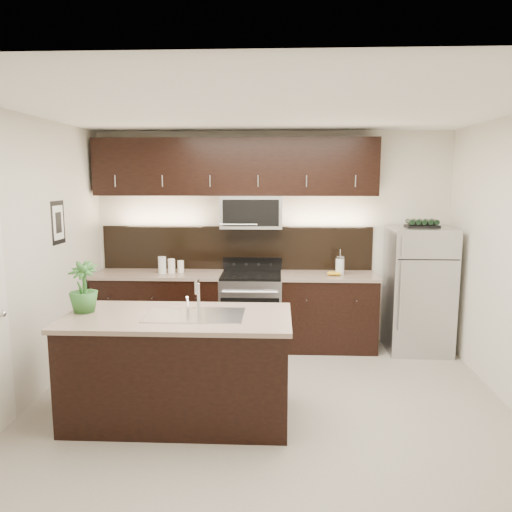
# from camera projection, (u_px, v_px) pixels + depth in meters

# --- Properties ---
(ground) EXTENTS (4.50, 4.50, 0.00)m
(ground) POSITION_uv_depth(u_px,v_px,m) (268.00, 406.00, 4.67)
(ground) COLOR gray
(ground) RESTS_ON ground
(room_walls) EXTENTS (4.52, 4.02, 2.71)m
(room_walls) POSITION_uv_depth(u_px,v_px,m) (256.00, 226.00, 4.38)
(room_walls) COLOR beige
(room_walls) RESTS_ON ground
(counter_run) EXTENTS (3.51, 0.65, 0.94)m
(counter_run) POSITION_uv_depth(u_px,v_px,m) (235.00, 310.00, 6.29)
(counter_run) COLOR black
(counter_run) RESTS_ON ground
(upper_fixtures) EXTENTS (3.49, 0.40, 1.66)m
(upper_fixtures) POSITION_uv_depth(u_px,v_px,m) (237.00, 176.00, 6.17)
(upper_fixtures) COLOR black
(upper_fixtures) RESTS_ON counter_run
(island) EXTENTS (1.96, 0.96, 0.94)m
(island) POSITION_uv_depth(u_px,v_px,m) (179.00, 367.00, 4.39)
(island) COLOR black
(island) RESTS_ON ground
(sink_faucet) EXTENTS (0.84, 0.50, 0.28)m
(sink_faucet) POSITION_uv_depth(u_px,v_px,m) (195.00, 313.00, 4.32)
(sink_faucet) COLOR silver
(sink_faucet) RESTS_ON island
(refrigerator) EXTENTS (0.74, 0.67, 1.53)m
(refrigerator) POSITION_uv_depth(u_px,v_px,m) (419.00, 290.00, 6.08)
(refrigerator) COLOR #B2B2B7
(refrigerator) RESTS_ON ground
(wine_rack) EXTENTS (0.38, 0.23, 0.09)m
(wine_rack) POSITION_uv_depth(u_px,v_px,m) (422.00, 224.00, 5.95)
(wine_rack) COLOR black
(wine_rack) RESTS_ON refrigerator
(plant) EXTENTS (0.27, 0.27, 0.45)m
(plant) POSITION_uv_depth(u_px,v_px,m) (83.00, 287.00, 4.39)
(plant) COLOR #2C6528
(plant) RESTS_ON island
(canisters) EXTENTS (0.30, 0.17, 0.21)m
(canisters) POSITION_uv_depth(u_px,v_px,m) (169.00, 266.00, 6.22)
(canisters) COLOR silver
(canisters) RESTS_ON counter_run
(french_press) EXTENTS (0.11, 0.11, 0.31)m
(french_press) POSITION_uv_depth(u_px,v_px,m) (340.00, 266.00, 6.09)
(french_press) COLOR silver
(french_press) RESTS_ON counter_run
(bananas) EXTENTS (0.18, 0.15, 0.05)m
(bananas) POSITION_uv_depth(u_px,v_px,m) (330.00, 273.00, 6.08)
(bananas) COLOR gold
(bananas) RESTS_ON counter_run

